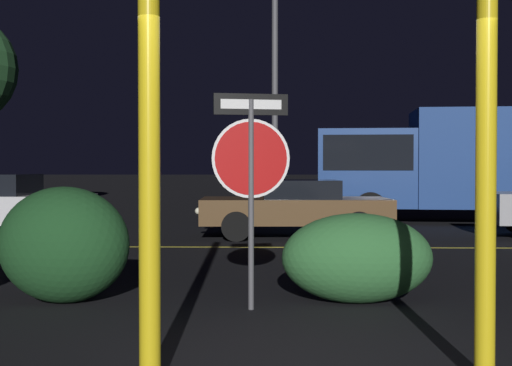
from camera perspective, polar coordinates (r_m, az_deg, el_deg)
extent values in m
cube|color=gold|center=(13.26, 2.78, -5.15)|extent=(43.07, 0.12, 0.01)
cylinder|color=#4C4C51|center=(7.43, -0.40, -1.75)|extent=(0.06, 0.06, 2.19)
cylinder|color=white|center=(7.42, -0.40, 1.98)|extent=(0.81, 0.19, 0.83)
cylinder|color=#B71414|center=(7.42, -0.40, 1.98)|extent=(0.75, 0.18, 0.77)
cube|color=black|center=(7.44, -0.40, 6.31)|extent=(0.77, 0.19, 0.22)
cube|color=white|center=(7.44, -0.40, 6.31)|extent=(0.63, 0.17, 0.10)
cylinder|color=yellow|center=(4.84, -8.54, 2.82)|extent=(0.15, 0.15, 3.24)
cylinder|color=yellow|center=(5.14, 17.94, 4.52)|extent=(0.14, 0.14, 3.57)
ellipsoid|color=#19421E|center=(8.11, -15.10, -4.79)|extent=(1.43, 1.06, 1.28)
ellipsoid|color=#2D6633|center=(7.92, 8.08, -5.97)|extent=(1.65, 0.93, 0.99)
cylinder|color=black|center=(15.04, -17.50, -3.30)|extent=(0.60, 0.21, 0.60)
cylinder|color=black|center=(16.75, -15.36, -2.82)|extent=(0.60, 0.21, 0.60)
cube|color=brown|center=(15.18, 3.13, -2.21)|extent=(4.03, 2.01, 0.53)
cube|color=black|center=(15.16, 3.58, -0.49)|extent=(1.64, 1.67, 0.39)
cylinder|color=black|center=(14.28, -1.59, -3.49)|extent=(0.61, 0.22, 0.60)
cylinder|color=black|center=(16.07, -1.45, -2.95)|extent=(0.61, 0.22, 0.60)
cylinder|color=black|center=(14.43, 8.24, -3.45)|extent=(0.61, 0.22, 0.60)
cylinder|color=black|center=(16.21, 7.29, -2.93)|extent=(0.61, 0.22, 0.60)
sphere|color=#F4EFCC|center=(14.61, -4.64, -2.25)|extent=(0.14, 0.14, 0.14)
sphere|color=#F4EFCC|center=(15.77, -4.32, -1.99)|extent=(0.14, 0.14, 0.14)
cube|color=navy|center=(19.75, 8.77, 1.15)|extent=(2.73, 2.43, 2.09)
cube|color=black|center=(19.75, 8.77, 2.37)|extent=(2.48, 2.46, 0.92)
cube|color=navy|center=(20.20, 18.40, 1.85)|extent=(4.36, 2.70, 2.62)
cylinder|color=black|center=(18.63, 9.15, -2.01)|extent=(0.86, 0.34, 0.84)
cylinder|color=black|center=(20.93, 8.79, -1.65)|extent=(0.86, 0.34, 0.84)
cylinder|color=black|center=(21.52, 19.65, -1.63)|extent=(0.86, 0.34, 0.84)
cylinder|color=#4C4C51|center=(18.76, 1.52, 6.56)|extent=(0.16, 0.16, 6.42)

